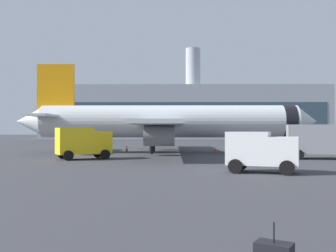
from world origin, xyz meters
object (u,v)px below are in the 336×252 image
(fuel_truck, at_px, (320,140))
(safety_cone_mid, at_px, (127,148))
(airplane_at_gate, at_px, (167,122))
(cargo_van, at_px, (261,150))
(safety_cone_near, at_px, (215,149))
(service_truck, at_px, (83,142))

(fuel_truck, bearing_deg, safety_cone_mid, 149.00)
(airplane_at_gate, height_order, fuel_truck, airplane_at_gate)
(safety_cone_mid, bearing_deg, cargo_van, -64.32)
(cargo_van, xyz_separation_m, safety_cone_mid, (-11.12, 23.11, -1.04))
(fuel_truck, distance_m, safety_cone_near, 14.15)
(airplane_at_gate, relative_size, cargo_van, 7.40)
(airplane_at_gate, height_order, cargo_van, airplane_at_gate)
(cargo_van, bearing_deg, safety_cone_near, 90.97)
(service_truck, height_order, fuel_truck, fuel_truck)
(airplane_at_gate, bearing_deg, fuel_truck, -34.85)
(service_truck, height_order, safety_cone_mid, service_truck)
(service_truck, height_order, safety_cone_near, service_truck)
(service_truck, xyz_separation_m, safety_cone_near, (13.44, 11.60, -1.30))
(airplane_at_gate, bearing_deg, cargo_van, -74.05)
(airplane_at_gate, xyz_separation_m, service_truck, (-7.69, -10.32, -2.05))
(cargo_van, bearing_deg, fuel_truck, 54.90)
(safety_cone_near, bearing_deg, safety_cone_mid, 178.19)
(cargo_van, distance_m, safety_cone_mid, 25.67)
(cargo_van, height_order, safety_cone_mid, cargo_van)
(airplane_at_gate, distance_m, cargo_van, 22.46)
(service_truck, bearing_deg, safety_cone_mid, 77.19)
(service_truck, bearing_deg, safety_cone_near, 40.80)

